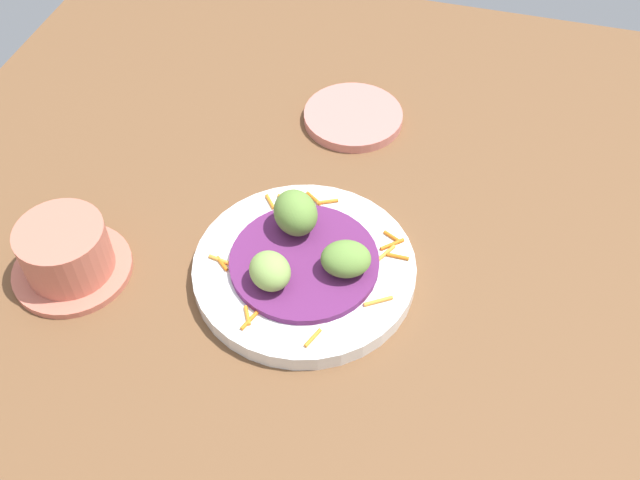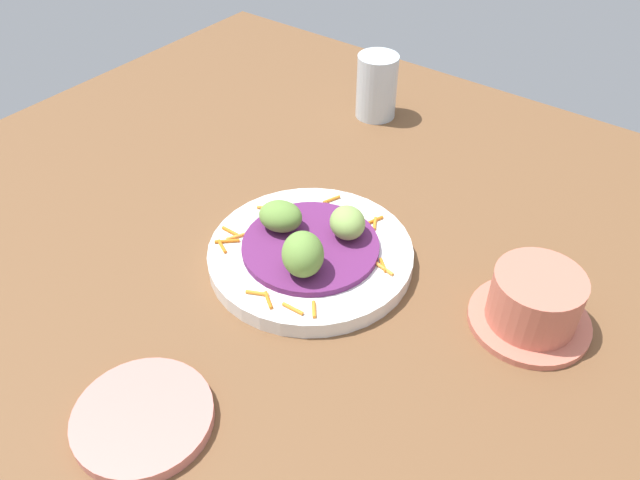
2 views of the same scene
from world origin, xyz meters
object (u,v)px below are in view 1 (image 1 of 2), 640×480
object	(u,v)px
guac_scoop_right	(346,259)
side_plate_small	(353,117)
main_plate	(304,269)
guac_scoop_center	(270,271)
terracotta_bowl	(66,253)
guac_scoop_left	(296,213)

from	to	relation	value
guac_scoop_right	side_plate_small	bearing A→B (deg)	102.00
main_plate	guac_scoop_center	bearing A→B (deg)	-122.42
main_plate	terracotta_bowl	bearing A→B (deg)	-165.68
guac_scoop_center	side_plate_small	size ratio (longest dim) A/B	0.36
guac_scoop_right	terracotta_bowl	distance (cm)	29.29
guac_scoop_center	side_plate_small	distance (cm)	30.34
guac_scoop_right	main_plate	bearing A→B (deg)	177.58
terracotta_bowl	guac_scoop_right	bearing A→B (deg)	11.77
guac_scoop_right	side_plate_small	xyz separation A→B (cm)	(-5.62, 26.45, -3.79)
guac_scoop_left	terracotta_bowl	distance (cm)	24.37
guac_scoop_right	side_plate_small	size ratio (longest dim) A/B	0.40
main_plate	guac_scoop_center	world-z (taller)	guac_scoop_center
guac_scoop_left	side_plate_small	bearing A→B (deg)	87.52
guac_scoop_center	terracotta_bowl	size ratio (longest dim) A/B	0.37
main_plate	side_plate_small	bearing A→B (deg)	92.45
guac_scoop_left	terracotta_bowl	xyz separation A→B (cm)	(-22.05, -10.15, -2.07)
terracotta_bowl	guac_scoop_left	bearing A→B (deg)	24.72
side_plate_small	guac_scoop_right	bearing A→B (deg)	-78.00
guac_scoop_left	guac_scoop_right	distance (cm)	7.83
side_plate_small	terracotta_bowl	distance (cm)	39.83
guac_scoop_left	terracotta_bowl	world-z (taller)	guac_scoop_left
guac_scoop_center	side_plate_small	bearing A→B (deg)	87.54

